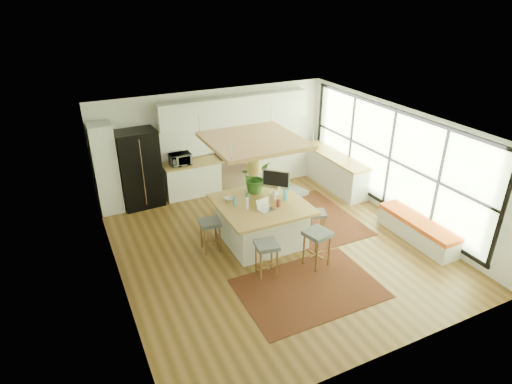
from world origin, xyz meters
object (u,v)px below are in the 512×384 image
island_plant (255,180)px  microwave (180,158)px  stool_right_back (294,206)px  stool_near_right (316,250)px  fridge (139,171)px  island (261,222)px  stool_near_left (266,259)px  stool_left_side (210,235)px  laptop (266,205)px  stool_right_front (316,223)px  monitor (276,184)px

island_plant → microwave: bearing=114.7°
stool_right_back → island_plant: island_plant is taller
microwave → stool_near_right: bearing=-71.9°
fridge → microwave: fridge is taller
fridge → island: bearing=-58.6°
fridge → island: (1.99, -2.89, -0.46)m
stool_near_left → stool_near_right: size_ratio=0.92×
stool_near_right → island_plant: 2.14m
stool_right_back → stool_left_side: (-2.29, -0.39, 0.00)m
laptop → microwave: microwave is taller
stool_near_left → laptop: (0.41, 0.83, 0.70)m
fridge → laptop: 3.78m
fridge → stool_right_back: 3.99m
fridge → stool_right_back: (3.14, -2.39, -0.57)m
stool_near_left → stool_right_back: 2.33m
stool_left_side → laptop: bearing=-22.9°
stool_near_left → stool_left_side: 1.46m
fridge → island_plant: bearing=-50.7°
stool_right_back → laptop: bearing=-144.8°
stool_near_right → stool_left_side: 2.25m
stool_near_left → laptop: laptop is taller
laptop → stool_right_back: bearing=22.9°
fridge → stool_near_left: size_ratio=2.76×
island → stool_right_front: island is taller
laptop → microwave: (-0.87, 3.20, 0.06)m
monitor → laptop: bearing=-88.8°
microwave → island: bearing=-73.8°
stool_near_right → microwave: size_ratio=1.45×
island → stool_near_left: bearing=-111.5°
stool_near_right → stool_near_left: bearing=172.0°
island → island_plant: bearing=77.6°
island → microwave: 3.07m
monitor → microwave: monitor is taller
stool_near_right → island_plant: bearing=103.4°
stool_near_left → island_plant: size_ratio=1.02×
stool_near_left → monitor: (0.94, 1.42, 0.83)m
island → laptop: bearing=-99.1°
stool_near_right → stool_right_back: 1.91m
laptop → microwave: bearing=92.8°
fridge → island: size_ratio=1.07×
monitor → island_plant: bearing=179.0°
stool_near_left → stool_near_right: stool_near_right is taller
laptop → stool_near_left: bearing=-128.5°
fridge → stool_near_right: 4.98m
island → stool_near_right: 1.46m
stool_near_right → laptop: bearing=123.0°
stool_left_side → island_plant: 1.60m
stool_right_front → microwave: microwave is taller
laptop → stool_right_front: bearing=-15.3°
stool_right_front → island: bearing=160.8°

